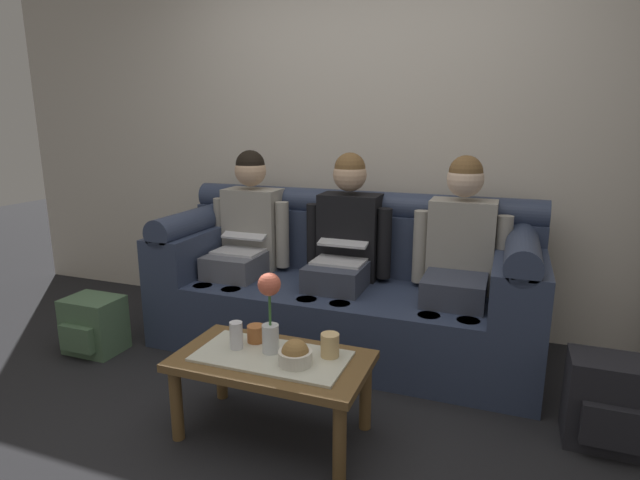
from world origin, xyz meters
name	(u,v)px	position (x,y,z in m)	size (l,w,h in m)	color
ground_plane	(262,448)	(0.00, 0.00, 0.00)	(14.00, 14.00, 0.00)	black
back_wall_patterned	(370,115)	(0.00, 1.70, 1.45)	(6.00, 0.12, 2.90)	beige
couch	(344,289)	(0.00, 1.17, 0.37)	(2.33, 0.88, 0.96)	#2D3851
person_left	(246,236)	(-0.69, 1.17, 0.66)	(0.56, 0.67, 1.22)	#595B66
person_middle	(344,245)	(0.00, 1.17, 0.66)	(0.56, 0.67, 1.22)	#383D4C
person_right	(459,255)	(0.69, 1.17, 0.66)	(0.56, 0.67, 1.22)	#383D4C
coffee_table	(272,368)	(0.00, 0.12, 0.33)	(0.87, 0.48, 0.39)	brown
flower_vase	(270,307)	(-0.02, 0.15, 0.61)	(0.10, 0.10, 0.37)	silver
snack_bowl	(295,355)	(0.13, 0.08, 0.44)	(0.15, 0.15, 0.12)	silver
cup_near_left	(236,335)	(-0.18, 0.13, 0.46)	(0.06, 0.06, 0.13)	silver
cup_near_right	(330,345)	(0.25, 0.20, 0.45)	(0.08, 0.08, 0.11)	#DBB77A
cup_far_center	(256,334)	(-0.13, 0.22, 0.43)	(0.08, 0.08, 0.08)	#B26633
backpack_right	(610,404)	(1.43, 0.56, 0.20)	(0.36, 0.28, 0.41)	black
backpack_left	(94,325)	(-1.42, 0.50, 0.17)	(0.33, 0.29, 0.35)	#4C6B4C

